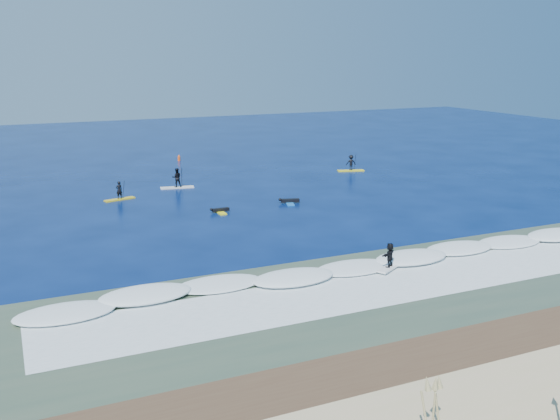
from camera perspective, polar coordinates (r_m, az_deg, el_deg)
name	(u,v)px	position (r m, az deg, el deg)	size (l,w,h in m)	color
ground	(269,228)	(44.79, -0.97, -1.69)	(160.00, 160.00, 0.00)	#03133F
wet_sand_strip	(474,358)	(27.64, 17.32, -12.79)	(90.00, 5.00, 0.08)	#4B3223
shallow_water	(375,295)	(33.05, 8.72, -7.72)	(90.00, 13.00, 0.01)	#354938
breaking_wave	(338,272)	(36.24, 5.29, -5.63)	(40.00, 6.00, 0.30)	white
whitewater	(365,289)	(33.83, 7.80, -7.17)	(34.00, 5.00, 0.02)	silver
sup_paddler_left	(119,193)	(55.14, -14.48, 1.50)	(2.72, 1.31, 1.85)	gold
sup_paddler_center	(177,179)	(58.86, -9.41, 2.77)	(3.17, 1.28, 2.17)	silver
sup_paddler_right	(351,164)	(67.02, 6.50, 4.22)	(2.92, 1.47, 1.99)	yellow
prone_paddler_near	(220,211)	(49.50, -5.54, -0.05)	(1.59, 2.01, 0.42)	#FFF71B
prone_paddler_far	(289,201)	(52.30, 0.84, 0.81)	(1.76, 2.31, 0.47)	blue
wave_surfer	(390,257)	(36.51, 9.99, -4.21)	(2.12, 1.59, 1.53)	white
marker_buoy	(179,158)	(74.06, -9.22, 4.72)	(0.32, 0.32, 0.76)	#FD5316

